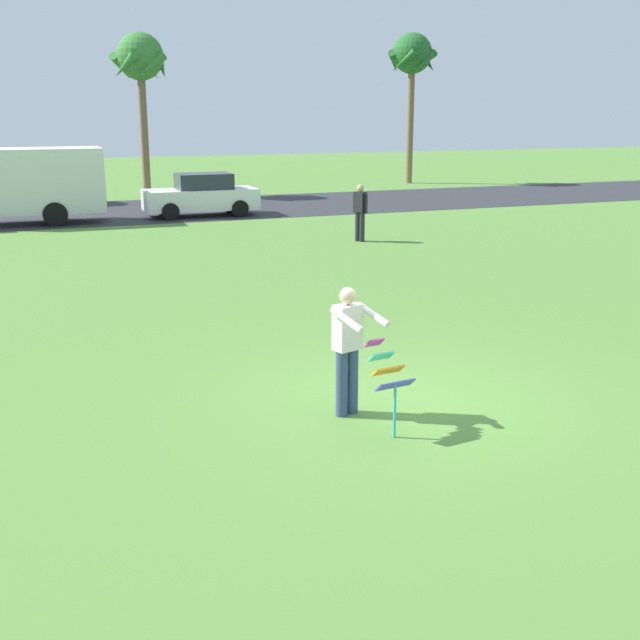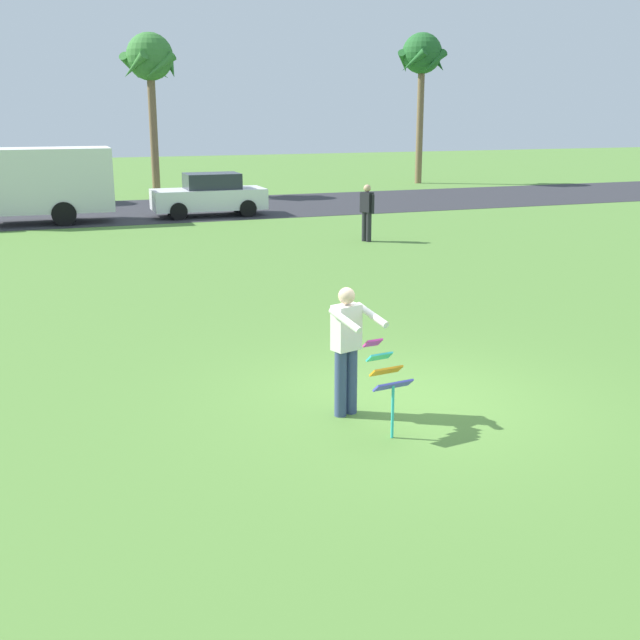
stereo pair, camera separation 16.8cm
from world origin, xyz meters
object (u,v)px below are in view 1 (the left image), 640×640
(parked_truck_white_box, at_px, (16,184))
(person_walker_near, at_px, (360,211))
(kite_held, at_px, (388,374))
(palm_tree_centre_far, at_px, (412,60))
(parked_car_white, at_px, (201,196))
(person_kite_flyer, at_px, (348,346))
(palm_tree_right_near, at_px, (140,63))

(parked_truck_white_box, distance_m, person_walker_near, 12.32)
(kite_held, height_order, palm_tree_centre_far, palm_tree_centre_far)
(kite_held, distance_m, parked_car_white, 21.56)
(palm_tree_centre_far, relative_size, person_walker_near, 4.51)
(person_kite_flyer, distance_m, person_walker_near, 14.38)
(kite_held, relative_size, palm_tree_centre_far, 0.15)
(person_kite_flyer, distance_m, palm_tree_right_near, 29.21)
(parked_truck_white_box, height_order, parked_car_white, parked_truck_white_box)
(palm_tree_right_near, xyz_separation_m, palm_tree_centre_far, (14.45, 1.66, 0.52))
(parked_car_white, height_order, palm_tree_centre_far, palm_tree_centre_far)
(parked_car_white, bearing_deg, person_walker_near, -67.03)
(parked_car_white, bearing_deg, person_kite_flyer, -97.46)
(parked_car_white, height_order, palm_tree_right_near, palm_tree_right_near)
(parked_truck_white_box, relative_size, palm_tree_right_near, 0.93)
(parked_car_white, xyz_separation_m, palm_tree_right_near, (-0.76, 8.04, 5.16))
(kite_held, relative_size, parked_truck_white_box, 0.17)
(parked_truck_white_box, relative_size, person_walker_near, 3.89)
(palm_tree_right_near, bearing_deg, kite_held, -93.35)
(kite_held, height_order, parked_truck_white_box, parked_truck_white_box)
(palm_tree_right_near, distance_m, person_walker_near, 16.86)
(palm_tree_centre_far, bearing_deg, parked_truck_white_box, -154.33)
(person_walker_near, bearing_deg, palm_tree_centre_far, 58.75)
(parked_truck_white_box, height_order, palm_tree_right_near, palm_tree_right_near)
(parked_truck_white_box, xyz_separation_m, palm_tree_right_near, (5.74, 8.04, 4.52))
(parked_truck_white_box, bearing_deg, person_kite_flyer, -79.60)
(palm_tree_right_near, bearing_deg, parked_car_white, -84.59)
(parked_truck_white_box, distance_m, palm_tree_centre_far, 22.95)
(palm_tree_right_near, height_order, palm_tree_centre_far, palm_tree_centre_far)
(parked_car_white, relative_size, palm_tree_right_near, 0.58)
(parked_truck_white_box, xyz_separation_m, parked_car_white, (6.50, -0.00, -0.64))
(palm_tree_right_near, bearing_deg, person_walker_near, -75.74)
(parked_car_white, distance_m, person_walker_near, 8.22)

